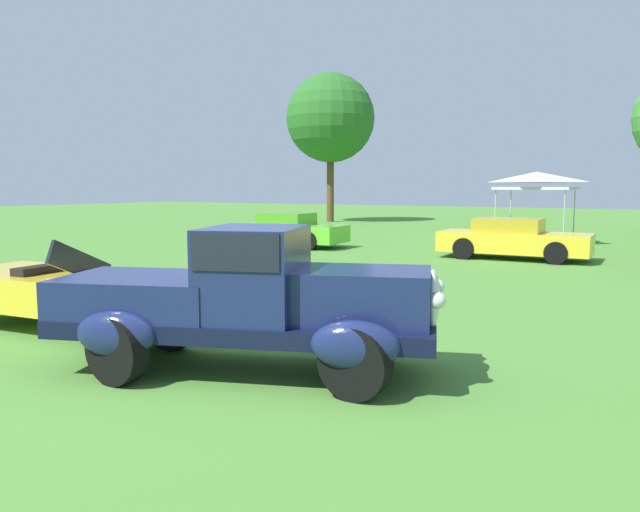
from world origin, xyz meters
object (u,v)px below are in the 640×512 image
feature_pickup_truck (248,298)px  show_car_lime (289,230)px  neighbor_convertible (75,290)px  canopy_tent_left_field (537,180)px  show_car_yellow (513,239)px

feature_pickup_truck → show_car_lime: feature_pickup_truck is taller
neighbor_convertible → canopy_tent_left_field: canopy_tent_left_field is taller
show_car_lime → neighbor_convertible: bearing=-71.6°
neighbor_convertible → canopy_tent_left_field: bearing=79.1°
neighbor_convertible → feature_pickup_truck: bearing=-7.4°
show_car_lime → canopy_tent_left_field: size_ratio=1.51×
canopy_tent_left_field → show_car_yellow: bearing=-86.0°
show_car_yellow → canopy_tent_left_field: (-0.36, 5.22, 1.82)m
show_car_lime → show_car_yellow: (7.86, 0.21, 0.00)m
feature_pickup_truck → neighbor_convertible: size_ratio=1.07×
feature_pickup_truck → show_car_lime: (-7.77, 12.77, -0.27)m
show_car_yellow → neighbor_convertible: bearing=-106.8°
feature_pickup_truck → show_car_yellow: size_ratio=1.06×
neighbor_convertible → canopy_tent_left_field: size_ratio=1.59×
show_car_lime → show_car_yellow: same height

